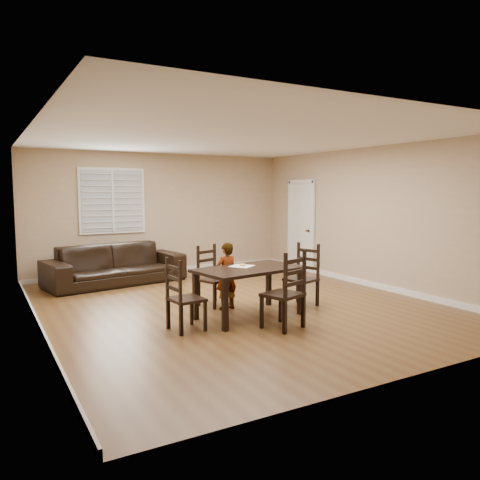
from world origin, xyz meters
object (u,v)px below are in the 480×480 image
chair_far (290,294)px  chair_left (178,299)px  child (226,276)px  donut (243,265)px  sofa (116,265)px  dining_table (249,274)px  chair_near (210,277)px  chair_right (305,277)px

chair_far → chair_left: 1.49m
child → donut: 0.46m
child → sofa: (-1.00, 2.86, -0.13)m
chair_left → sofa: bearing=-6.4°
dining_table → chair_near: size_ratio=1.72×
donut → sofa: bearing=108.3°
dining_table → chair_far: 0.86m
donut → dining_table: bearing=-87.7°
chair_near → chair_right: size_ratio=0.97×
dining_table → donut: bearing=83.7°
chair_left → donut: (1.18, 0.35, 0.31)m
dining_table → sofa: size_ratio=0.63×
chair_far → chair_left: (-1.33, 0.66, -0.04)m
chair_near → sofa: bearing=90.7°
chair_far → chair_right: 1.46m
dining_table → chair_far: chair_far is taller
chair_near → chair_far: chair_far is taller
chair_far → donut: 1.06m
chair_near → donut: chair_near is taller
dining_table → child: child is taller
chair_right → donut: chair_right is taller
donut → sofa: (-1.08, 3.25, -0.36)m
donut → sofa: sofa is taller
chair_right → sofa: chair_right is taller
child → donut: child is taller
chair_left → chair_right: size_ratio=0.97×
chair_left → dining_table: bearing=-86.5°
sofa → child: bearing=-80.7°
sofa → donut: bearing=-81.6°
child → sofa: child is taller
dining_table → chair_left: chair_left is taller
chair_right → sofa: bearing=-161.7°
chair_left → chair_right: 2.40m
donut → child: bearing=101.5°
chair_near → chair_far: (0.32, -1.82, 0.04)m
chair_left → sofa: 3.60m
dining_table → donut: (-0.01, 0.18, 0.11)m
chair_left → child: 1.33m
chair_far → chair_near: bearing=-97.9°
dining_table → chair_right: bearing=0.8°
chair_far → chair_left: chair_far is taller
child → sofa: size_ratio=0.39×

